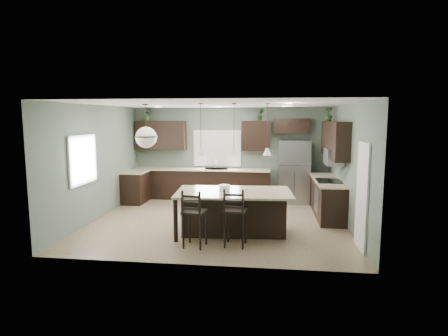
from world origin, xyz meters
The scene contains 32 objects.
ground centered at (0.00, 0.00, 0.00)m, with size 6.00×6.00×0.00m, color #9E8466.
pantry_door centered at (2.98, -1.55, 1.02)m, with size 0.04×0.82×2.04m, color white.
window_back centered at (-0.40, 2.73, 1.55)m, with size 1.35×0.02×1.00m, color white.
window_left centered at (-2.98, -0.80, 1.55)m, with size 0.02×1.10×1.00m, color white.
left_return_cabs centered at (-2.70, 1.70, 0.45)m, with size 0.60×0.90×0.90m, color black.
left_return_countertop centered at (-2.68, 1.70, 0.92)m, with size 0.66×0.96×0.04m, color beige.
back_lower_cabs centered at (-0.85, 2.45, 0.45)m, with size 4.20×0.60×0.90m, color black.
back_countertop centered at (-0.85, 2.43, 0.92)m, with size 4.20×0.66×0.04m, color beige.
sink_inset centered at (-0.40, 2.43, 0.94)m, with size 0.70×0.45×0.01m, color gray.
faucet centered at (-0.40, 2.40, 1.08)m, with size 0.02×0.02×0.28m, color silver.
back_upper_left centered at (-2.15, 2.58, 1.95)m, with size 1.55×0.34×0.90m, color black.
back_upper_right centered at (0.80, 2.58, 1.95)m, with size 0.85×0.34×0.90m, color black.
fridge_header centered at (1.85, 2.58, 2.25)m, with size 1.05×0.34×0.45m, color black.
right_lower_cabs centered at (2.70, 0.87, 0.45)m, with size 0.60×2.35×0.90m, color black.
right_countertop centered at (2.68, 0.87, 0.92)m, with size 0.66×2.35×0.04m, color beige.
cooktop centered at (2.68, 0.60, 0.94)m, with size 0.58×0.75×0.02m, color black.
wall_oven_front centered at (2.40, 0.60, 0.45)m, with size 0.01×0.72×0.60m, color gray.
right_upper_cabs centered at (2.83, 0.87, 1.95)m, with size 0.34×2.35×0.90m, color black.
microwave centered at (2.78, 0.60, 1.55)m, with size 0.40×0.75×0.40m, color gray.
refrigerator centered at (1.93, 2.30, 0.93)m, with size 0.90×0.74×1.85m, color #96959D.
kitchen_island centered at (0.47, -0.91, 0.46)m, with size 2.45×1.39×0.92m, color black.
serving_dish centered at (0.27, -0.92, 0.99)m, with size 0.24×0.24×0.14m, color white.
bar_stool_left centered at (-0.19, -1.86, 0.57)m, with size 0.42×0.42×1.14m, color black.
bar_stool_center centered at (0.58, -1.72, 0.58)m, with size 0.43×0.43×1.17m, color black.
pendant_left centered at (-0.22, -0.96, 2.25)m, with size 0.17×0.17×1.10m, color silver, non-canonical shape.
pendant_center centered at (0.47, -0.91, 2.25)m, with size 0.17×0.17×1.10m, color white, non-canonical shape.
pendant_right centered at (1.17, -0.86, 2.25)m, with size 0.17×0.17×1.10m, color white, non-canonical shape.
chandelier centered at (-1.55, -0.58, 2.31)m, with size 0.52×0.52×0.99m, color #F3E5C7, non-canonical shape.
plant_back_left centered at (-2.55, 2.55, 2.58)m, with size 0.33×0.29×0.37m, color #365A27.
plant_back_right centered at (0.93, 2.55, 2.58)m, with size 0.20×0.16×0.37m, color #284D21.
plant_right_wall centered at (2.80, 1.84, 2.59)m, with size 0.21×0.21×0.37m, color #2C5023.
room_shell centered at (0.00, 0.00, 1.70)m, with size 6.00×6.00×6.00m.
Camera 1 is at (1.24, -8.75, 2.49)m, focal length 30.00 mm.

